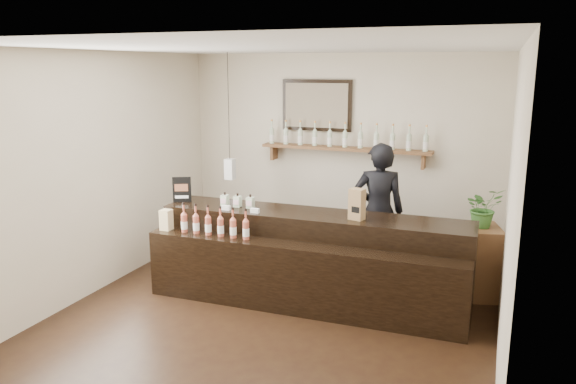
# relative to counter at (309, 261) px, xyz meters

# --- Properties ---
(ground) EXTENTS (5.00, 5.00, 0.00)m
(ground) POSITION_rel_counter_xyz_m (-0.20, -0.57, -0.47)
(ground) COLOR black
(ground) RESTS_ON ground
(room_shell) EXTENTS (5.00, 5.00, 5.00)m
(room_shell) POSITION_rel_counter_xyz_m (-0.20, -0.57, 1.24)
(room_shell) COLOR beige
(room_shell) RESTS_ON ground
(back_wall_decor) EXTENTS (2.66, 0.96, 1.69)m
(back_wall_decor) POSITION_rel_counter_xyz_m (-0.35, 1.81, 1.29)
(back_wall_decor) COLOR brown
(back_wall_decor) RESTS_ON ground
(counter) EXTENTS (3.56, 0.99, 1.16)m
(counter) POSITION_rel_counter_xyz_m (0.00, 0.00, 0.00)
(counter) COLOR black
(counter) RESTS_ON ground
(promo_sign) EXTENTS (0.21, 0.11, 0.31)m
(promo_sign) POSITION_rel_counter_xyz_m (-1.67, 0.06, 0.68)
(promo_sign) COLOR black
(promo_sign) RESTS_ON counter
(paper_bag) EXTENTS (0.18, 0.15, 0.34)m
(paper_bag) POSITION_rel_counter_xyz_m (0.53, 0.05, 0.70)
(paper_bag) COLOR olive
(paper_bag) RESTS_ON counter
(tape_dispenser) EXTENTS (0.12, 0.05, 0.10)m
(tape_dispenser) POSITION_rel_counter_xyz_m (0.52, 0.06, 0.57)
(tape_dispenser) COLOR #1747A6
(tape_dispenser) RESTS_ON counter
(side_cabinet) EXTENTS (0.55, 0.66, 0.83)m
(side_cabinet) POSITION_rel_counter_xyz_m (1.80, 0.83, -0.05)
(side_cabinet) COLOR brown
(side_cabinet) RESTS_ON ground
(potted_plant) EXTENTS (0.54, 0.53, 0.46)m
(potted_plant) POSITION_rel_counter_xyz_m (1.80, 0.83, 0.59)
(potted_plant) COLOR #396D2B
(potted_plant) RESTS_ON side_cabinet
(shopkeeper) EXTENTS (0.80, 0.62, 1.95)m
(shopkeeper) POSITION_rel_counter_xyz_m (0.57, 0.98, 0.51)
(shopkeeper) COLOR black
(shopkeeper) RESTS_ON ground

